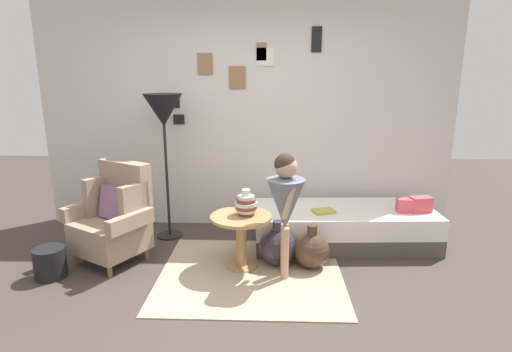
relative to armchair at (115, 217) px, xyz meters
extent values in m
plane|color=#423833|center=(1.23, -0.87, -0.44)|extent=(12.00, 12.00, 0.00)
cube|color=silver|center=(1.23, 1.08, 0.86)|extent=(4.80, 0.10, 2.60)
cube|color=black|center=(0.37, 1.02, 1.04)|extent=(0.19, 0.02, 0.11)
cube|color=#AFAFAD|center=(0.37, 1.02, 1.04)|extent=(0.15, 0.01, 0.08)
cube|color=black|center=(0.45, 1.02, 0.85)|extent=(0.13, 0.02, 0.11)
cube|color=gray|center=(0.45, 1.02, 0.85)|extent=(0.10, 0.01, 0.09)
cube|color=black|center=(2.02, 1.02, 1.73)|extent=(0.11, 0.02, 0.27)
cube|color=#B5B5B2|center=(2.02, 1.02, 1.73)|extent=(0.09, 0.01, 0.21)
cube|color=olive|center=(0.77, 1.02, 1.47)|extent=(0.17, 0.02, 0.24)
cube|color=#B9B9B8|center=(0.77, 1.02, 1.47)|extent=(0.13, 0.01, 0.18)
cube|color=white|center=(1.45, 1.02, 1.55)|extent=(0.19, 0.02, 0.19)
cube|color=silver|center=(1.45, 1.02, 1.55)|extent=(0.15, 0.01, 0.15)
cube|color=olive|center=(1.41, 1.02, 1.60)|extent=(0.11, 0.02, 0.19)
cube|color=#9F9F9A|center=(1.41, 1.02, 1.60)|extent=(0.09, 0.01, 0.15)
cube|color=olive|center=(1.14, 1.02, 1.32)|extent=(0.19, 0.02, 0.25)
cube|color=#A9A9A6|center=(1.14, 1.02, 1.32)|extent=(0.15, 0.01, 0.19)
cube|color=tan|center=(1.35, -0.27, -0.43)|extent=(1.67, 1.50, 0.01)
cylinder|color=olive|center=(-0.35, -0.13, -0.38)|extent=(0.04, 0.04, 0.12)
cylinder|color=olive|center=(0.06, -0.37, -0.38)|extent=(0.04, 0.04, 0.12)
cylinder|color=olive|center=(-0.13, 0.25, -0.38)|extent=(0.04, 0.04, 0.12)
cylinder|color=olive|center=(0.28, 0.01, -0.38)|extent=(0.04, 0.04, 0.12)
cube|color=gray|center=(-0.03, -0.06, -0.17)|extent=(0.80, 0.78, 0.30)
cube|color=gray|center=(0.08, 0.14, 0.26)|extent=(0.59, 0.42, 0.55)
cube|color=gray|center=(-0.21, 0.15, 0.17)|extent=(0.22, 0.31, 0.39)
cube|color=gray|center=(0.24, -0.11, 0.17)|extent=(0.22, 0.31, 0.39)
cube|color=gray|center=(-0.33, 0.09, 0.05)|extent=(0.33, 0.48, 0.14)
cube|color=gray|center=(0.24, -0.24, 0.05)|extent=(0.33, 0.48, 0.14)
cube|color=gray|center=(0.01, 0.02, 0.14)|extent=(0.39, 0.32, 0.33)
cube|color=#4C4742|center=(2.32, 0.47, -0.35)|extent=(1.94, 0.90, 0.18)
cube|color=white|center=(2.32, 0.47, -0.15)|extent=(1.94, 0.90, 0.22)
cube|color=#D64C56|center=(3.09, 0.39, 0.04)|extent=(0.23, 0.16, 0.16)
cube|color=#D64C56|center=(2.93, 0.38, 0.03)|extent=(0.17, 0.13, 0.15)
cylinder|color=tan|center=(1.25, -0.12, -0.43)|extent=(0.32, 0.32, 0.02)
cylinder|color=tan|center=(1.25, -0.12, -0.19)|extent=(0.10, 0.10, 0.47)
cylinder|color=tan|center=(1.25, -0.12, 0.06)|extent=(0.58, 0.58, 0.03)
cylinder|color=brown|center=(1.30, -0.10, 0.09)|extent=(0.16, 0.16, 0.03)
cylinder|color=silver|center=(1.30, -0.10, 0.12)|extent=(0.18, 0.18, 0.03)
cylinder|color=brown|center=(1.30, -0.10, 0.16)|extent=(0.21, 0.21, 0.03)
cylinder|color=silver|center=(1.30, -0.10, 0.19)|extent=(0.21, 0.21, 0.03)
cylinder|color=brown|center=(1.30, -0.10, 0.22)|extent=(0.18, 0.18, 0.03)
cylinder|color=silver|center=(1.30, -0.10, 0.25)|extent=(0.16, 0.16, 0.03)
cylinder|color=silver|center=(1.30, -0.10, 0.29)|extent=(0.08, 0.08, 0.06)
cylinder|color=black|center=(0.38, 0.60, -0.43)|extent=(0.28, 0.28, 0.02)
cylinder|color=black|center=(0.38, 0.60, 0.33)|extent=(0.03, 0.03, 1.49)
cone|color=black|center=(0.38, 0.60, 0.99)|extent=(0.41, 0.41, 0.35)
cylinder|color=tan|center=(1.66, -0.35, -0.20)|extent=(0.07, 0.07, 0.49)
cylinder|color=tan|center=(1.65, -0.25, -0.20)|extent=(0.07, 0.07, 0.49)
cone|color=slate|center=(1.66, -0.30, 0.25)|extent=(0.34, 0.34, 0.46)
cylinder|color=slate|center=(1.66, -0.30, 0.40)|extent=(0.17, 0.17, 0.18)
cylinder|color=tan|center=(1.68, -0.42, 0.31)|extent=(0.13, 0.05, 0.31)
cylinder|color=tan|center=(1.67, -0.18, 0.31)|extent=(0.13, 0.05, 0.31)
sphere|color=tan|center=(1.66, -0.30, 0.59)|extent=(0.20, 0.20, 0.20)
sphere|color=#38281E|center=(1.65, -0.30, 0.61)|extent=(0.19, 0.19, 0.19)
cube|color=gold|center=(2.08, 0.33, -0.02)|extent=(0.26, 0.22, 0.03)
sphere|color=#332D38|center=(1.60, -0.06, -0.26)|extent=(0.36, 0.36, 0.36)
cylinder|color=#332D38|center=(1.60, -0.06, -0.04)|extent=(0.10, 0.10, 0.09)
sphere|color=#473323|center=(1.92, -0.11, -0.27)|extent=(0.34, 0.34, 0.34)
cylinder|color=#473323|center=(1.92, -0.11, -0.06)|extent=(0.10, 0.10, 0.09)
cylinder|color=black|center=(-0.47, -0.39, -0.30)|extent=(0.28, 0.28, 0.28)
camera|label=1|loc=(1.52, -3.72, 1.37)|focal=28.64mm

